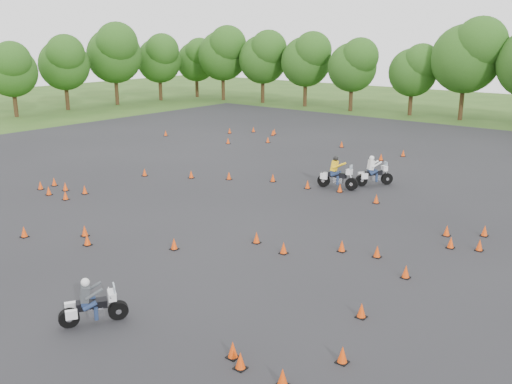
% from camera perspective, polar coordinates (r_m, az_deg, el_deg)
% --- Properties ---
extents(ground, '(140.00, 140.00, 0.00)m').
position_cam_1_polar(ground, '(23.92, -6.01, -4.79)').
color(ground, '#2D5119').
rests_on(ground, ground).
extents(asphalt_pad, '(62.00, 62.00, 0.00)m').
position_cam_1_polar(asphalt_pad, '(28.26, 2.53, -1.48)').
color(asphalt_pad, black).
rests_on(asphalt_pad, ground).
extents(treeline, '(87.23, 32.35, 10.63)m').
position_cam_1_polar(treeline, '(53.31, 23.35, 10.44)').
color(treeline, '#244D16').
rests_on(treeline, ground).
extents(traffic_cones, '(36.71, 32.75, 0.45)m').
position_cam_1_polar(traffic_cones, '(28.50, 1.95, -0.85)').
color(traffic_cones, '#E34109').
rests_on(traffic_cones, asphalt_pad).
extents(rider_grey, '(1.56, 2.03, 1.55)m').
position_cam_1_polar(rider_grey, '(17.66, -16.02, -10.25)').
color(rider_grey, '#3C4043').
rests_on(rider_grey, ground).
extents(rider_yellow, '(2.41, 1.13, 1.79)m').
position_cam_1_polar(rider_yellow, '(31.61, 8.17, 1.90)').
color(rider_yellow, yellow).
rests_on(rider_yellow, ground).
extents(rider_white, '(1.90, 2.13, 1.69)m').
position_cam_1_polar(rider_white, '(32.70, 11.80, 2.10)').
color(rider_white, silver).
rests_on(rider_white, ground).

